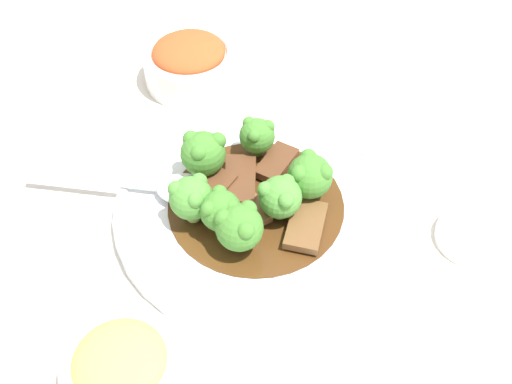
% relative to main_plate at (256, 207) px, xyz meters
% --- Properties ---
extents(ground_plane, '(4.00, 4.00, 0.00)m').
position_rel_main_plate_xyz_m(ground_plane, '(0.00, 0.00, -0.01)').
color(ground_plane, silver).
extents(main_plate, '(0.29, 0.29, 0.02)m').
position_rel_main_plate_xyz_m(main_plate, '(0.00, 0.00, 0.00)').
color(main_plate, white).
rests_on(main_plate, ground_plane).
extents(beef_strip_0, '(0.06, 0.04, 0.01)m').
position_rel_main_plate_xyz_m(beef_strip_0, '(-0.02, 0.04, 0.02)').
color(beef_strip_0, '#56331E').
rests_on(beef_strip_0, main_plate).
extents(beef_strip_1, '(0.06, 0.03, 0.01)m').
position_rel_main_plate_xyz_m(beef_strip_1, '(0.05, 0.01, 0.01)').
color(beef_strip_1, '#56331E').
rests_on(beef_strip_1, main_plate).
extents(beef_strip_2, '(0.07, 0.05, 0.01)m').
position_rel_main_plate_xyz_m(beef_strip_2, '(0.00, -0.06, 0.01)').
color(beef_strip_2, brown).
rests_on(beef_strip_2, main_plate).
extents(beef_strip_3, '(0.07, 0.06, 0.01)m').
position_rel_main_plate_xyz_m(beef_strip_3, '(0.01, 0.03, 0.01)').
color(beef_strip_3, '#56331E').
rests_on(beef_strip_3, main_plate).
extents(beef_strip_4, '(0.05, 0.06, 0.01)m').
position_rel_main_plate_xyz_m(beef_strip_4, '(-0.02, 0.00, 0.01)').
color(beef_strip_4, brown).
rests_on(beef_strip_4, main_plate).
extents(broccoli_floret_0, '(0.04, 0.04, 0.05)m').
position_rel_main_plate_xyz_m(broccoli_floret_0, '(-0.05, 0.04, 0.04)').
color(broccoli_floret_0, '#8EB756').
rests_on(broccoli_floret_0, main_plate).
extents(broccoli_floret_1, '(0.04, 0.04, 0.05)m').
position_rel_main_plate_xyz_m(broccoli_floret_1, '(-0.05, 0.01, 0.04)').
color(broccoli_floret_1, '#8EB756').
rests_on(broccoli_floret_1, main_plate).
extents(broccoli_floret_2, '(0.05, 0.05, 0.05)m').
position_rel_main_plate_xyz_m(broccoli_floret_2, '(0.00, 0.07, 0.04)').
color(broccoli_floret_2, '#8EB756').
rests_on(broccoli_floret_2, main_plate).
extents(broccoli_floret_3, '(0.04, 0.04, 0.05)m').
position_rel_main_plate_xyz_m(broccoli_floret_3, '(-0.00, -0.03, 0.04)').
color(broccoli_floret_3, '#7FA84C').
rests_on(broccoli_floret_3, main_plate).
extents(broccoli_floret_4, '(0.05, 0.05, 0.05)m').
position_rel_main_plate_xyz_m(broccoli_floret_4, '(0.04, -0.04, 0.04)').
color(broccoli_floret_4, '#8EB756').
rests_on(broccoli_floret_4, main_plate).
extents(broccoli_floret_5, '(0.04, 0.04, 0.04)m').
position_rel_main_plate_xyz_m(broccoli_floret_5, '(0.06, 0.04, 0.04)').
color(broccoli_floret_5, '#8EB756').
rests_on(broccoli_floret_5, main_plate).
extents(broccoli_floret_6, '(0.05, 0.05, 0.05)m').
position_rel_main_plate_xyz_m(broccoli_floret_6, '(-0.06, -0.02, 0.04)').
color(broccoli_floret_6, '#7FA84C').
rests_on(broccoli_floret_6, main_plate).
extents(serving_spoon, '(0.11, 0.19, 0.01)m').
position_rel_main_plate_xyz_m(serving_spoon, '(-0.04, 0.08, 0.02)').
color(serving_spoon, silver).
rests_on(serving_spoon, main_plate).
extents(side_bowl_kimchi, '(0.12, 0.12, 0.06)m').
position_rel_main_plate_xyz_m(side_bowl_kimchi, '(0.13, 0.20, 0.02)').
color(side_bowl_kimchi, white).
rests_on(side_bowl_kimchi, ground_plane).
extents(side_bowl_appetizer, '(0.10, 0.10, 0.05)m').
position_rel_main_plate_xyz_m(side_bowl_appetizer, '(-0.21, -0.02, 0.02)').
color(side_bowl_appetizer, white).
rests_on(side_bowl_appetizer, ground_plane).
extents(sauce_dish, '(0.07, 0.07, 0.01)m').
position_rel_main_plate_xyz_m(sauce_dish, '(0.10, -0.20, -0.00)').
color(sauce_dish, white).
rests_on(sauce_dish, ground_plane).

